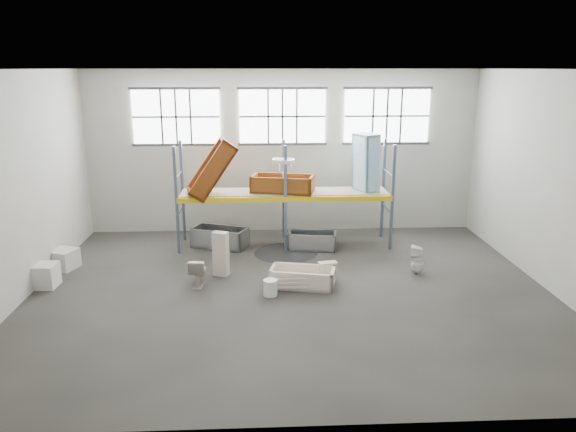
{
  "coord_description": "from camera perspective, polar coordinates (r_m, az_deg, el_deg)",
  "views": [
    {
      "loc": [
        -0.65,
        -11.83,
        5.03
      ],
      "look_at": [
        0.0,
        1.5,
        1.4
      ],
      "focal_mm": 34.1,
      "sensor_mm": 36.0,
      "label": 1
    }
  ],
  "objects": [
    {
      "name": "rack_upright_la",
      "position": [
        15.33,
        -11.54,
        1.59
      ],
      "size": [
        0.08,
        0.08,
        3.0
      ],
      "primitive_type": "cube",
      "color": "slate",
      "rests_on": "floor"
    },
    {
      "name": "window_mid",
      "position": [
        16.84,
        -0.58,
        10.34
      ],
      "size": [
        2.6,
        0.04,
        1.6
      ],
      "primitive_type": "cube",
      "color": "white",
      "rests_on": "wall_back"
    },
    {
      "name": "shelf_deck",
      "position": [
        15.73,
        -0.36,
        2.54
      ],
      "size": [
        5.9,
        1.1,
        0.03
      ],
      "primitive_type": "cube",
      "color": "gray",
      "rests_on": "floor"
    },
    {
      "name": "wall_back",
      "position": [
        17.08,
        -0.59,
        6.7
      ],
      "size": [
        12.0,
        0.1,
        5.0
      ],
      "primitive_type": "cube",
      "color": "#A8A79B",
      "rests_on": "ground"
    },
    {
      "name": "rack_upright_ma",
      "position": [
        15.16,
        -0.26,
        1.75
      ],
      "size": [
        0.08,
        0.08,
        3.0
      ],
      "primitive_type": "cube",
      "color": "slate",
      "rests_on": "floor"
    },
    {
      "name": "carton_far",
      "position": [
        15.29,
        -22.35,
        -4.18
      ],
      "size": [
        0.78,
        0.78,
        0.51
      ],
      "primitive_type": "cube",
      "rotation": [
        0.0,
        0.0,
        -0.35
      ],
      "color": "beige",
      "rests_on": "floor"
    },
    {
      "name": "wall_left",
      "position": [
        13.25,
        -26.81,
        2.55
      ],
      "size": [
        0.1,
        10.0,
        5.0
      ],
      "primitive_type": "cube",
      "color": "#B8B7A9",
      "rests_on": "ground"
    },
    {
      "name": "wall_front",
      "position": [
        7.27,
        2.54,
        -5.17
      ],
      "size": [
        12.0,
        0.1,
        5.0
      ],
      "primitive_type": "cube",
      "color": "#B2B1A5",
      "rests_on": "ground"
    },
    {
      "name": "steel_tub_right",
      "position": [
        15.66,
        2.53,
        -2.58
      ],
      "size": [
        1.44,
        0.85,
        0.5
      ],
      "primitive_type": null,
      "rotation": [
        0.0,
        0.0,
        -0.16
      ],
      "color": "#A7A9AF",
      "rests_on": "floor"
    },
    {
      "name": "carton_near",
      "position": [
        14.24,
        -24.2,
        -5.68
      ],
      "size": [
        0.68,
        0.59,
        0.56
      ],
      "primitive_type": "cube",
      "rotation": [
        0.0,
        0.0,
        -0.05
      ],
      "color": "silver",
      "rests_on": "floor"
    },
    {
      "name": "blue_tub_upright",
      "position": [
        15.87,
        8.13,
        5.51
      ],
      "size": [
        0.78,
        0.92,
        1.68
      ],
      "primitive_type": null,
      "rotation": [
        0.0,
        1.54,
        0.38
      ],
      "color": "#93C5E1",
      "rests_on": "shelf_deck"
    },
    {
      "name": "steel_tub_left",
      "position": [
        15.93,
        -7.12,
        -2.23
      ],
      "size": [
        1.72,
        1.24,
        0.57
      ],
      "primitive_type": null,
      "rotation": [
        0.0,
        0.0,
        -0.37
      ],
      "color": "#B5B8BD",
      "rests_on": "floor"
    },
    {
      "name": "window_right",
      "position": [
        17.27,
        10.26,
        10.23
      ],
      "size": [
        2.6,
        0.04,
        1.6
      ],
      "primitive_type": "cube",
      "color": "white",
      "rests_on": "wall_back"
    },
    {
      "name": "bathtub_beige",
      "position": [
        13.05,
        1.52,
        -6.41
      ],
      "size": [
        1.63,
        1.03,
        0.44
      ],
      "primitive_type": null,
      "rotation": [
        0.0,
        0.0,
        -0.22
      ],
      "color": "silver",
      "rests_on": "floor"
    },
    {
      "name": "rack_beam_front",
      "position": [
        15.16,
        -0.26,
        1.75
      ],
      "size": [
        6.0,
        0.1,
        0.14
      ],
      "primitive_type": "cube",
      "color": "yellow",
      "rests_on": "floor"
    },
    {
      "name": "bucket",
      "position": [
        12.56,
        -1.85,
        -7.48
      ],
      "size": [
        0.4,
        0.4,
        0.37
      ],
      "primitive_type": "cylinder",
      "rotation": [
        0.0,
        0.0,
        -0.28
      ],
      "color": "white",
      "rests_on": "floor"
    },
    {
      "name": "toilet_beige",
      "position": [
        13.24,
        -9.34,
        -5.74
      ],
      "size": [
        0.43,
        0.69,
        0.68
      ],
      "primitive_type": "imported",
      "rotation": [
        0.0,
        0.0,
        3.07
      ],
      "color": "beige",
      "rests_on": "floor"
    },
    {
      "name": "cistern_tall",
      "position": [
        13.7,
        -7.02,
        -3.94
      ],
      "size": [
        0.42,
        0.34,
        1.12
      ],
      "primitive_type": "cube",
      "rotation": [
        0.0,
        0.0,
        -0.34
      ],
      "color": "beige",
      "rests_on": "floor"
    },
    {
      "name": "toilet_white",
      "position": [
        14.18,
        13.32,
        -4.44
      ],
      "size": [
        0.42,
        0.42,
        0.72
      ],
      "primitive_type": "imported",
      "rotation": [
        0.0,
        0.0,
        -1.92
      ],
      "color": "white",
      "rests_on": "floor"
    },
    {
      "name": "rack_upright_mb",
      "position": [
        16.33,
        -0.45,
        2.73
      ],
      "size": [
        0.08,
        0.08,
        3.0
      ],
      "primitive_type": "cube",
      "color": "slate",
      "rests_on": "floor"
    },
    {
      "name": "rust_tub_tilted",
      "position": [
        15.41,
        -7.93,
        4.85
      ],
      "size": [
        1.56,
        1.07,
        1.75
      ],
      "primitive_type": null,
      "rotation": [
        0.0,
        -0.96,
        0.17
      ],
      "color": "#83410B",
      "rests_on": "shelf_deck"
    },
    {
      "name": "cistern_spare",
      "position": [
        13.35,
        4.15,
        -5.68
      ],
      "size": [
        0.47,
        0.29,
        0.42
      ],
      "primitive_type": "cube",
      "rotation": [
        0.0,
        0.0,
        0.18
      ],
      "color": "beige",
      "rests_on": "bathtub_beige"
    },
    {
      "name": "ceiling",
      "position": [
        11.85,
        0.37,
        15.31
      ],
      "size": [
        12.0,
        10.0,
        0.1
      ],
      "primitive_type": "cube",
      "color": "silver",
      "rests_on": "ground"
    },
    {
      "name": "wet_patch",
      "position": [
        15.39,
        -0.22,
        -3.85
      ],
      "size": [
        1.8,
        1.8,
        0.0
      ],
      "primitive_type": "cylinder",
      "color": "black",
      "rests_on": "floor"
    },
    {
      "name": "window_left",
      "position": [
        17.02,
        -11.58,
        10.09
      ],
      "size": [
        2.6,
        0.04,
        1.6
      ],
      "primitive_type": "cube",
      "color": "white",
      "rests_on": "wall_back"
    },
    {
      "name": "rack_beam_back",
      "position": [
        16.33,
        -0.45,
        2.73
      ],
      "size": [
        6.0,
        0.1,
        0.14
      ],
      "primitive_type": "cube",
      "color": "yellow",
      "rests_on": "floor"
    },
    {
      "name": "rust_tub_flat",
      "position": [
        15.62,
        -0.57,
        3.35
      ],
      "size": [
        1.89,
        1.2,
        0.49
      ],
      "primitive_type": null,
      "rotation": [
        0.0,
        0.0,
        -0.23
      ],
      "color": "#90570A",
      "rests_on": "shelf_deck"
    },
    {
      "name": "sink_in_tub",
      "position": [
        13.26,
        1.55,
        -6.33
      ],
      "size": [
        0.55,
        0.55,
        0.15
      ],
      "primitive_type": "imported",
      "rotation": [
        0.0,
        0.0,
        0.34
      ],
      "color": "silver",
      "rests_on": "bathtub_beige"
    },
    {
      "name": "wall_right",
      "position": [
        13.83,
        26.28,
        3.09
      ],
      "size": [
        0.1,
        10.0,
        5.0
      ],
      "primitive_type": "cube",
      "color": "#B9B9AB",
      "rests_on": "ground"
    },
    {
      "name": "floor",
      "position": [
        12.89,
        0.33,
        -7.99
      ],
      "size": [
        12.0,
        10.0,
        0.1
      ],
      "primitive_type": "cube",
      "color": "#47443E",
      "rests_on": "ground"
    },
    {
      "name": "rack_upright_ra",
      "position": [
        15.58,
        10.84,
        1.85
      ],
      "size": [
        0.08,
        0.08,
        3.0
      ],
      "primitive_type": "cube",
      "color": "slate",
      "rests_on": "floor"
    },
    {
      "name": "rack_upright_lb",
      "position": [
        16.49,
        -10.93,
        2.57
      ],
      "size": [
        0.08,
        0.08,
        3.0
      ],
      "primitive_type": "cube",
      "color": "slate",
      "rests_on": "floor"
    },
    {
      "name": "sink_on_shelf",
      "position": [
        15.24,
        -0.47,
        4.11
      ],
      "size": [
        0.72,
        0.62,
        0.55
      ],
      "primitive_type": "imported",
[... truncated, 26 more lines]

